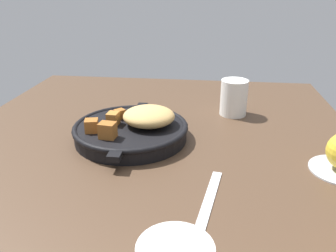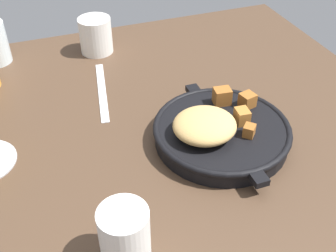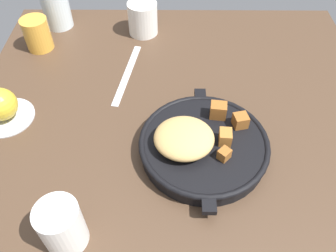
# 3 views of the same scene
# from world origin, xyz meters

# --- Properties ---
(ground_plane) EXTENTS (1.02, 0.90, 0.02)m
(ground_plane) POSITION_xyz_m (0.00, 0.00, -0.01)
(ground_plane) COLOR #473323
(cast_iron_skillet) EXTENTS (0.29, 0.25, 0.07)m
(cast_iron_skillet) POSITION_xyz_m (-0.02, -0.04, 0.03)
(cast_iron_skillet) COLOR black
(cast_iron_skillet) RESTS_ON ground_plane
(butter_knife) EXTENTS (0.22, 0.05, 0.00)m
(butter_knife) POSITION_xyz_m (0.22, 0.12, 0.00)
(butter_knife) COLOR silver
(butter_knife) RESTS_ON ground_plane
(white_creamer_pitcher) EXTENTS (0.07, 0.07, 0.09)m
(white_creamer_pitcher) POSITION_xyz_m (-0.19, 0.18, 0.05)
(white_creamer_pitcher) COLOR white
(white_creamer_pitcher) RESTS_ON ground_plane
(ceramic_mug_white) EXTENTS (0.08, 0.08, 0.09)m
(ceramic_mug_white) POSITION_xyz_m (0.39, 0.09, 0.04)
(ceramic_mug_white) COLOR silver
(ceramic_mug_white) RESTS_ON ground_plane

